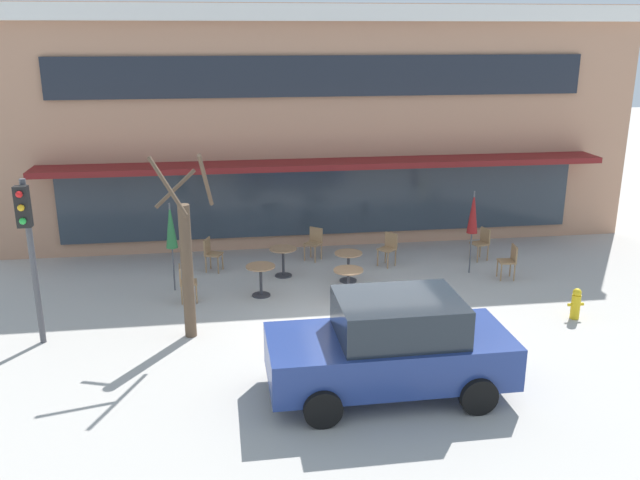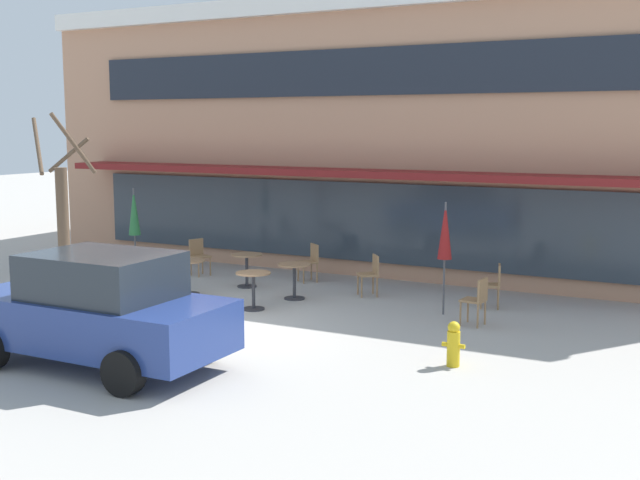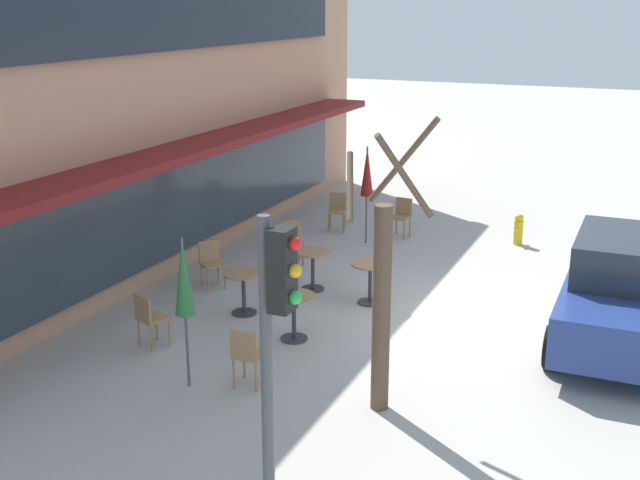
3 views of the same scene
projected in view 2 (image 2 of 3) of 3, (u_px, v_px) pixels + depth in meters
The scene contains 17 objects.
ground_plane at pixel (203, 330), 14.47m from camera, with size 80.00×80.00×0.00m, color #ADA8A0.
building_facade at pixel (410, 134), 22.69m from camera, with size 18.52×9.10×6.81m.
cafe_table_near_wall at pixel (294, 275), 16.94m from camera, with size 0.70×0.70×0.76m.
cafe_table_streetside at pixel (253, 284), 15.97m from camera, with size 0.70×0.70×0.76m.
cafe_table_by_tree at pixel (247, 265), 18.21m from camera, with size 0.70×0.70×0.76m.
cafe_table_mid_patio at pixel (189, 271), 17.39m from camera, with size 0.70×0.70×0.76m.
patio_umbrella_green_folded at pixel (445, 232), 15.40m from camera, with size 0.28×0.28×2.20m.
patio_umbrella_cream_folded at pixel (134, 213), 18.78m from camera, with size 0.28×0.28×2.20m.
cafe_chair_0 at pixel (310, 260), 18.84m from camera, with size 0.56×0.56×0.89m.
cafe_chair_1 at pixel (371, 272), 17.26m from camera, with size 0.56×0.56×0.89m.
cafe_chair_2 at pixel (123, 265), 18.11m from camera, with size 0.43×0.43×0.89m.
cafe_chair_3 at pixel (494, 282), 16.11m from camera, with size 0.50×0.50×0.89m.
cafe_chair_4 at pixel (477, 298), 14.68m from camera, with size 0.44×0.44×0.89m.
cafe_chair_5 at pixel (199, 254), 19.65m from camera, with size 0.51×0.51×0.89m.
parked_sedan at pixel (98, 310), 12.19m from camera, with size 4.22×2.05×1.76m.
street_tree at pixel (63, 225), 16.19m from camera, with size 1.22×1.23×3.91m.
fire_hydrant at pixel (454, 344), 12.23m from camera, with size 0.36×0.20×0.71m.
Camera 2 is at (8.50, -11.44, 3.67)m, focal length 45.00 mm.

